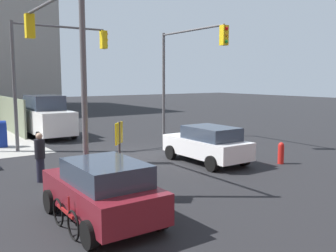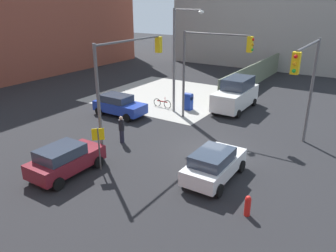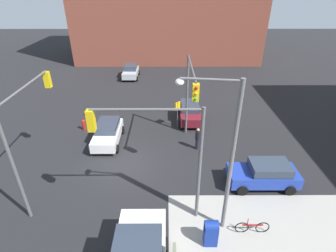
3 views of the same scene
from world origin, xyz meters
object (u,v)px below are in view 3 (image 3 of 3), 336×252
object	(u,v)px
fire_hydrant	(84,125)
bicycle_leaning_on_fence	(252,227)
coupe_blue	(264,174)
hatchback_white	(108,133)
sedan_maroon	(190,112)
street_lamp_corner	(224,151)
traffic_signal_se_corner	(28,121)
pedestrian_crossing	(198,138)
traffic_signal_ne_corner	(158,144)
traffic_signal_nw_corner	(190,90)
mailbox_blue	(211,232)
sedan_silver	(131,71)
bicycle_at_crosswalk	(201,116)

from	to	relation	value
fire_hydrant	bicycle_leaning_on_fence	xyz separation A→B (m)	(10.60, 11.40, -0.14)
coupe_blue	hatchback_white	size ratio (longest dim) A/B	1.01
sedan_maroon	street_lamp_corner	bearing A→B (deg)	2.17
traffic_signal_se_corner	pedestrian_crossing	distance (m)	11.23
traffic_signal_ne_corner	fire_hydrant	world-z (taller)	traffic_signal_ne_corner
traffic_signal_ne_corner	fire_hydrant	distance (m)	12.34
traffic_signal_nw_corner	street_lamp_corner	xyz separation A→B (m)	(7.32, 0.93, 0.04)
mailbox_blue	pedestrian_crossing	size ratio (longest dim) A/B	0.81
coupe_blue	traffic_signal_se_corner	bearing A→B (deg)	-88.99
traffic_signal_se_corner	bicycle_leaning_on_fence	world-z (taller)	traffic_signal_se_corner
mailbox_blue	sedan_silver	distance (m)	26.07
hatchback_white	bicycle_leaning_on_fence	world-z (taller)	hatchback_white
traffic_signal_nw_corner	fire_hydrant	bearing A→B (deg)	-108.06
traffic_signal_se_corner	fire_hydrant	xyz separation A→B (m)	(-7.26, 0.30, -4.17)
traffic_signal_ne_corner	pedestrian_crossing	size ratio (longest dim) A/B	3.67
sedan_maroon	bicycle_at_crosswalk	xyz separation A→B (m)	(-0.10, 1.02, -0.50)
bicycle_leaning_on_fence	bicycle_at_crosswalk	world-z (taller)	same
street_lamp_corner	traffic_signal_se_corner	bearing A→B (deg)	-106.23
bicycle_at_crosswalk	coupe_blue	bearing A→B (deg)	18.15
sedan_silver	bicycle_at_crosswalk	xyz separation A→B (m)	(12.16, 7.84, -0.50)
traffic_signal_ne_corner	bicycle_leaning_on_fence	size ratio (longest dim) A/B	3.71
fire_hydrant	sedan_silver	distance (m)	14.16
sedan_maroon	bicycle_leaning_on_fence	bearing A→B (deg)	10.19
street_lamp_corner	bicycle_at_crosswalk	world-z (taller)	street_lamp_corner
traffic_signal_ne_corner	bicycle_leaning_on_fence	world-z (taller)	traffic_signal_ne_corner
traffic_signal_ne_corner	street_lamp_corner	size ratio (longest dim) A/B	0.81
traffic_signal_se_corner	hatchback_white	size ratio (longest dim) A/B	1.57
traffic_signal_ne_corner	coupe_blue	world-z (taller)	traffic_signal_ne_corner
bicycle_leaning_on_fence	fire_hydrant	bearing A→B (deg)	-132.93
mailbox_blue	coupe_blue	bearing A→B (deg)	136.99
traffic_signal_ne_corner	sedan_silver	world-z (taller)	traffic_signal_ne_corner
sedan_maroon	traffic_signal_ne_corner	bearing A→B (deg)	-12.49
mailbox_blue	sedan_silver	xyz separation A→B (m)	(-25.16, -6.84, 0.08)
street_lamp_corner	bicycle_at_crosswalk	bearing A→B (deg)	177.29
fire_hydrant	bicycle_at_crosswalk	xyz separation A→B (m)	(-1.80, 10.20, -0.14)
pedestrian_crossing	bicycle_at_crosswalk	world-z (taller)	pedestrian_crossing
traffic_signal_nw_corner	traffic_signal_se_corner	distance (m)	10.03
traffic_signal_ne_corner	hatchback_white	world-z (taller)	traffic_signal_ne_corner
sedan_silver	fire_hydrant	bearing A→B (deg)	-9.58
traffic_signal_se_corner	mailbox_blue	size ratio (longest dim) A/B	4.55
traffic_signal_nw_corner	pedestrian_crossing	bearing A→B (deg)	76.90
mailbox_blue	coupe_blue	world-z (taller)	coupe_blue
traffic_signal_se_corner	sedan_silver	distance (m)	21.72
coupe_blue	bicycle_leaning_on_fence	size ratio (longest dim) A/B	2.39
mailbox_blue	bicycle_at_crosswalk	bearing A→B (deg)	175.60
traffic_signal_ne_corner	bicycle_at_crosswalk	xyz separation A→B (m)	(-11.30, 3.50, -4.27)
bicycle_at_crosswalk	street_lamp_corner	bearing A→B (deg)	-2.71
street_lamp_corner	sedan_maroon	distance (m)	12.48
traffic_signal_nw_corner	mailbox_blue	distance (m)	9.24
traffic_signal_ne_corner	traffic_signal_se_corner	bearing A→B (deg)	-107.73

